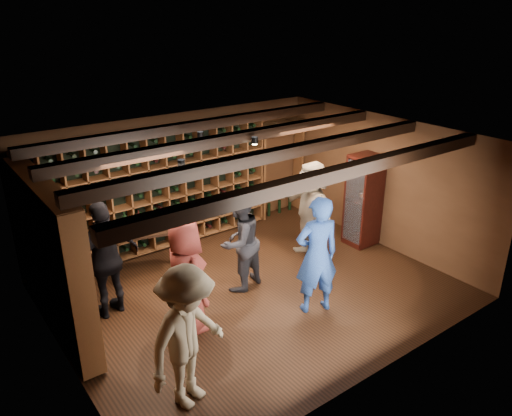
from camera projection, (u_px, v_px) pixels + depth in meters
ground at (255, 290)px, 8.16m from camera, size 6.00×6.00×0.00m
room_shell at (252, 146)px, 7.28m from camera, size 6.00×6.00×6.00m
wine_rack_back at (157, 191)px, 9.16m from camera, size 4.65×0.30×2.20m
wine_rack_left at (51, 257)px, 6.78m from camera, size 0.30×2.65×2.20m
crate_shelf at (281, 145)px, 10.61m from camera, size 1.20×0.32×2.07m
display_cabinet at (363, 202)px, 9.48m from camera, size 0.55×0.50×1.75m
man_blue_shirt at (317, 255)px, 7.32m from camera, size 0.78×0.63×1.84m
man_grey_suit at (240, 241)px, 7.95m from camera, size 0.95×0.83×1.67m
guest_red_floral at (186, 276)px, 6.89m from camera, size 0.58×0.86×1.71m
guest_woman_black at (107, 259)px, 7.25m from camera, size 1.11×0.61×1.80m
guest_khaki at (187, 338)px, 5.57m from camera, size 1.31×1.02×1.78m
guest_beige at (311, 210)px, 8.94m from camera, size 0.94×1.78×1.83m
tasting_table at (143, 235)px, 8.40m from camera, size 1.21×0.84×1.11m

